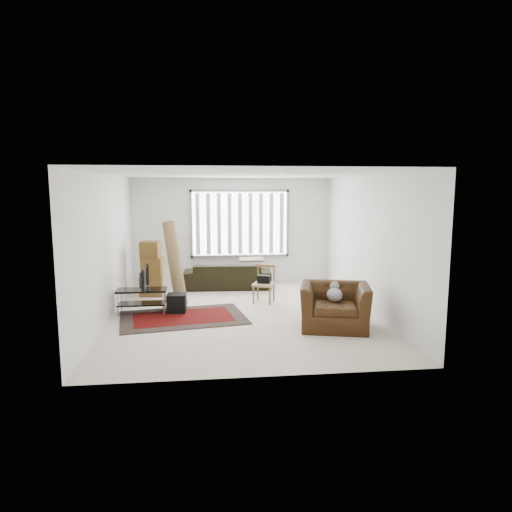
# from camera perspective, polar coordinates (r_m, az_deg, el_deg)

# --- Properties ---
(room) EXTENTS (6.00, 6.02, 2.71)m
(room) POSITION_cam_1_polar(r_m,az_deg,el_deg) (9.16, -1.83, 4.22)
(room) COLOR beige
(room) RESTS_ON ground
(persian_rug) EXTENTS (2.53, 1.90, 0.02)m
(persian_rug) POSITION_cam_1_polar(r_m,az_deg,el_deg) (8.83, -9.10, -7.60)
(persian_rug) COLOR black
(persian_rug) RESTS_ON ground
(tv_stand) EXTENTS (0.96, 0.43, 0.48)m
(tv_stand) POSITION_cam_1_polar(r_m,az_deg,el_deg) (9.25, -14.08, -4.85)
(tv_stand) COLOR black
(tv_stand) RESTS_ON ground
(tv) EXTENTS (0.10, 0.78, 0.45)m
(tv) POSITION_cam_1_polar(r_m,az_deg,el_deg) (9.17, -14.16, -2.68)
(tv) COLOR black
(tv) RESTS_ON tv_stand
(subwoofer) EXTENTS (0.38, 0.38, 0.36)m
(subwoofer) POSITION_cam_1_polar(r_m,az_deg,el_deg) (9.17, -9.88, -5.79)
(subwoofer) COLOR black
(subwoofer) RESTS_ON persian_rug
(moving_boxes) EXTENTS (0.55, 0.52, 1.24)m
(moving_boxes) POSITION_cam_1_polar(r_m,az_deg,el_deg) (10.69, -12.89, -1.77)
(moving_boxes) COLOR brown
(moving_boxes) RESTS_ON ground
(white_flatpack) EXTENTS (0.58, 0.30, 0.71)m
(white_flatpack) POSITION_cam_1_polar(r_m,az_deg,el_deg) (10.69, -12.20, -2.98)
(white_flatpack) COLOR silver
(white_flatpack) RESTS_ON ground
(rolled_rug) EXTENTS (0.61, 0.80, 1.77)m
(rolled_rug) POSITION_cam_1_polar(r_m,az_deg,el_deg) (9.70, -10.11, -0.88)
(rolled_rug) COLOR olive
(rolled_rug) RESTS_ON ground
(sofa) EXTENTS (2.17, 1.03, 0.81)m
(sofa) POSITION_cam_1_polar(r_m,az_deg,el_deg) (11.24, -3.60, -1.97)
(sofa) COLOR black
(sofa) RESTS_ON ground
(side_chair) EXTENTS (0.56, 0.56, 0.80)m
(side_chair) POSITION_cam_1_polar(r_m,az_deg,el_deg) (9.81, 1.01, -3.28)
(side_chair) COLOR #9D8867
(side_chair) RESTS_ON ground
(armchair) EXTENTS (1.41, 1.30, 0.88)m
(armchair) POSITION_cam_1_polar(r_m,az_deg,el_deg) (8.16, 9.80, -5.79)
(armchair) COLOR #361D0B
(armchair) RESTS_ON ground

